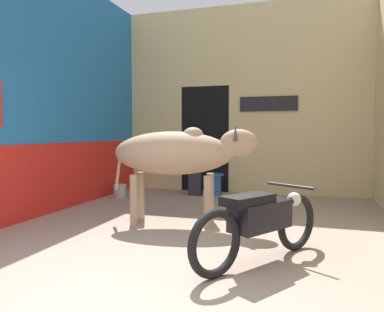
{
  "coord_description": "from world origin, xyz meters",
  "views": [
    {
      "loc": [
        1.37,
        -2.55,
        1.3
      ],
      "look_at": [
        -0.19,
        2.48,
        0.97
      ],
      "focal_mm": 35.0,
      "sensor_mm": 36.0,
      "label": 1
    }
  ],
  "objects_px": {
    "cow": "(180,154)",
    "shopkeeper_seated": "(197,164)",
    "bucket": "(120,191)",
    "motorcycle_near": "(260,221)",
    "plastic_stool": "(215,184)"
  },
  "relations": [
    {
      "from": "bucket",
      "to": "motorcycle_near",
      "type": "bearing_deg",
      "value": -43.59
    },
    {
      "from": "cow",
      "to": "shopkeeper_seated",
      "type": "bearing_deg",
      "value": 101.17
    },
    {
      "from": "shopkeeper_seated",
      "to": "bucket",
      "type": "bearing_deg",
      "value": -150.04
    },
    {
      "from": "motorcycle_near",
      "to": "shopkeeper_seated",
      "type": "xyz_separation_m",
      "value": [
        -1.79,
        3.83,
        0.23
      ]
    },
    {
      "from": "cow",
      "to": "plastic_stool",
      "type": "relative_size",
      "value": 4.62
    },
    {
      "from": "shopkeeper_seated",
      "to": "bucket",
      "type": "relative_size",
      "value": 4.71
    },
    {
      "from": "motorcycle_near",
      "to": "bucket",
      "type": "distance_m",
      "value": 4.4
    },
    {
      "from": "shopkeeper_seated",
      "to": "motorcycle_near",
      "type": "bearing_deg",
      "value": -64.89
    },
    {
      "from": "cow",
      "to": "motorcycle_near",
      "type": "xyz_separation_m",
      "value": [
        1.29,
        -1.29,
        -0.58
      ]
    },
    {
      "from": "bucket",
      "to": "plastic_stool",
      "type": "bearing_deg",
      "value": 24.08
    },
    {
      "from": "shopkeeper_seated",
      "to": "plastic_stool",
      "type": "bearing_deg",
      "value": -0.27
    },
    {
      "from": "shopkeeper_seated",
      "to": "bucket",
      "type": "xyz_separation_m",
      "value": [
        -1.39,
        -0.8,
        -0.52
      ]
    },
    {
      "from": "cow",
      "to": "shopkeeper_seated",
      "type": "xyz_separation_m",
      "value": [
        -0.5,
        2.54,
        -0.35
      ]
    },
    {
      "from": "cow",
      "to": "plastic_stool",
      "type": "height_order",
      "value": "cow"
    },
    {
      "from": "cow",
      "to": "shopkeeper_seated",
      "type": "distance_m",
      "value": 2.61
    }
  ]
}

